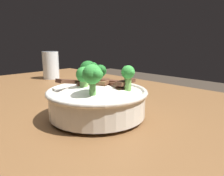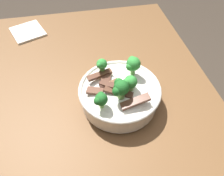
{
  "view_description": "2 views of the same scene",
  "coord_description": "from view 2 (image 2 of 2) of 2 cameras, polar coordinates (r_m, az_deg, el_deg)",
  "views": [
    {
      "loc": [
        0.5,
        -0.4,
        1.0
      ],
      "look_at": [
        0.16,
        -0.06,
        0.9
      ],
      "focal_mm": 34.59,
      "sensor_mm": 36.0,
      "label": 1
    },
    {
      "loc": [
        -0.26,
        0.02,
        1.35
      ],
      "look_at": [
        0.16,
        -0.07,
        0.86
      ],
      "focal_mm": 34.51,
      "sensor_mm": 36.0,
      "label": 2
    }
  ],
  "objects": [
    {
      "name": "rice_bowl",
      "position": [
        0.62,
        2.01,
        -1.15
      ],
      "size": [
        0.24,
        0.24,
        0.14
      ],
      "color": "silver",
      "rests_on": "dining_table"
    },
    {
      "name": "dining_table",
      "position": [
        0.69,
        -2.95,
        -19.13
      ],
      "size": [
        1.4,
        0.8,
        0.82
      ],
      "color": "brown",
      "rests_on": "ground"
    },
    {
      "name": "folded_napkin",
      "position": [
        1.0,
        -21.42,
        13.73
      ],
      "size": [
        0.17,
        0.16,
        0.01
      ],
      "primitive_type": "cube",
      "rotation": [
        0.0,
        0.0,
        0.38
      ],
      "color": "silver",
      "rests_on": "dining_table"
    }
  ]
}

